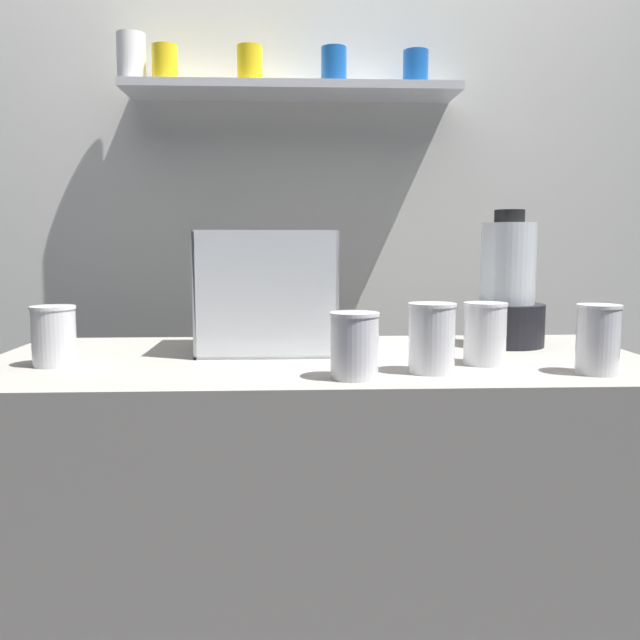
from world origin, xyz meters
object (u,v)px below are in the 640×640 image
Objects in this scene: juice_cup_carrot_left at (354,349)px; juice_cup_carrot_middle at (432,343)px; juice_cup_orange_far_left at (54,339)px; carrot_display_bin at (270,313)px; blender_pitcher at (507,293)px; juice_cup_pomegranate_right at (485,336)px; juice_cup_carrot_far_right at (598,344)px.

juice_cup_carrot_middle is (0.15, 0.05, 0.00)m from juice_cup_carrot_left.
juice_cup_orange_far_left is 0.74m from juice_cup_carrot_middle.
blender_pitcher is at bearing 4.69° from carrot_display_bin.
juice_cup_orange_far_left is 0.96× the size of juice_cup_pomegranate_right.
juice_cup_carrot_far_right reaches higher than juice_cup_pomegranate_right.
juice_cup_orange_far_left is at bearing -157.89° from carrot_display_bin.
carrot_display_bin is at bearing -175.31° from blender_pitcher.
juice_cup_carrot_far_right is at bearing 2.79° from juice_cup_carrot_left.
juice_cup_orange_far_left is 1.00× the size of juice_cup_carrot_left.
juice_cup_orange_far_left is at bearing 171.96° from juice_cup_carrot_middle.
juice_cup_pomegranate_right is (0.28, 0.13, 0.00)m from juice_cup_carrot_left.
juice_cup_orange_far_left is at bearing 178.45° from juice_cup_pomegranate_right.
blender_pitcher reaches higher than juice_cup_orange_far_left.
blender_pitcher is 2.47× the size of juice_cup_carrot_far_right.
juice_cup_carrot_left is 0.30m from juice_cup_pomegranate_right.
blender_pitcher is 0.36m from juice_cup_carrot_far_right.
juice_cup_carrot_middle reaches higher than juice_cup_carrot_far_right.
juice_cup_orange_far_left is (-0.42, -0.17, -0.03)m from carrot_display_bin.
juice_cup_carrot_left is at bearing -137.07° from blender_pitcher.
juice_cup_carrot_left is at bearing -154.84° from juice_cup_pomegranate_right.
blender_pitcher is 1.01m from juice_cup_orange_far_left.
juice_cup_pomegranate_right is (0.44, -0.20, -0.03)m from carrot_display_bin.
juice_cup_carrot_left is at bearing -14.66° from juice_cup_orange_far_left.
juice_cup_carrot_far_right is (0.06, -0.35, -0.07)m from blender_pitcher.
juice_cup_carrot_left is 0.91× the size of juice_cup_carrot_middle.
juice_cup_carrot_middle is at bearing 18.01° from juice_cup_carrot_left.
blender_pitcher reaches higher than juice_cup_pomegranate_right.
juice_cup_carrot_far_right is at bearing -30.62° from juice_cup_pomegranate_right.
carrot_display_bin is at bearing 22.11° from juice_cup_orange_far_left.
carrot_display_bin is 0.56m from blender_pitcher.
juice_cup_carrot_middle is (-0.25, -0.32, -0.07)m from blender_pitcher.
juice_cup_carrot_far_right is at bearing -7.15° from juice_cup_orange_far_left.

